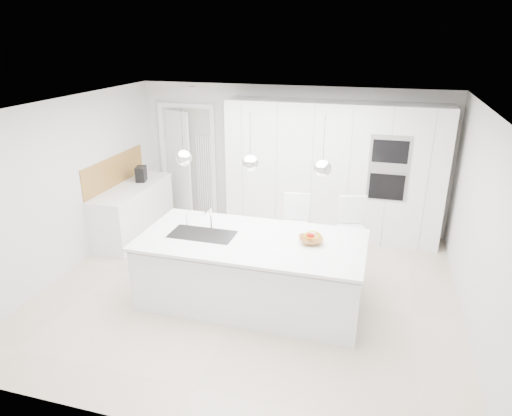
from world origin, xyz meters
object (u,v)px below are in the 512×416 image
(island_base, at_px, (251,273))
(bar_stool_left, at_px, (294,236))
(fruit_bowl, at_px, (311,240))
(bar_stool_right, at_px, (349,241))
(espresso_machine, at_px, (141,174))

(island_base, bearing_deg, bar_stool_left, 67.53)
(fruit_bowl, distance_m, bar_stool_right, 0.98)
(fruit_bowl, distance_m, espresso_machine, 3.68)
(espresso_machine, height_order, bar_stool_left, bar_stool_left)
(espresso_machine, bearing_deg, fruit_bowl, -42.91)
(bar_stool_right, bearing_deg, fruit_bowl, -132.05)
(island_base, height_order, espresso_machine, espresso_machine)
(espresso_machine, height_order, bar_stool_right, bar_stool_right)
(island_base, bearing_deg, espresso_machine, 144.25)
(fruit_bowl, bearing_deg, espresso_machine, 152.63)
(fruit_bowl, xyz_separation_m, espresso_machine, (-3.27, 1.69, 0.09))
(espresso_machine, bearing_deg, island_base, -51.29)
(island_base, distance_m, bar_stool_right, 1.51)
(bar_stool_left, bearing_deg, espresso_machine, 156.22)
(espresso_machine, distance_m, bar_stool_left, 3.08)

